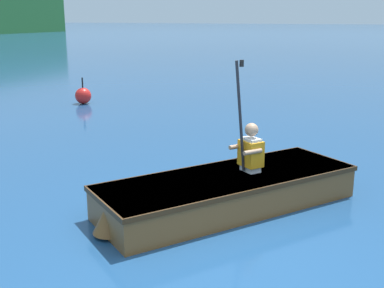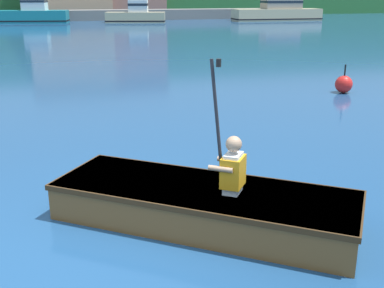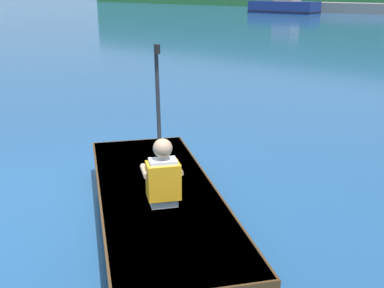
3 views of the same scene
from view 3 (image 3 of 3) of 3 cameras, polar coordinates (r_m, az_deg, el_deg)
ground_plane at (r=5.63m, az=-17.81°, el=-6.84°), size 300.00×300.00×0.00m
moored_boat_dock_center_near at (r=45.65m, az=10.90°, el=15.92°), size 6.32×2.43×2.31m
rowboat_foreground at (r=4.79m, az=-4.10°, el=-7.29°), size 3.37×2.87×0.42m
person_paddler at (r=4.27m, az=-3.46°, el=-3.63°), size 0.45×0.45×1.41m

